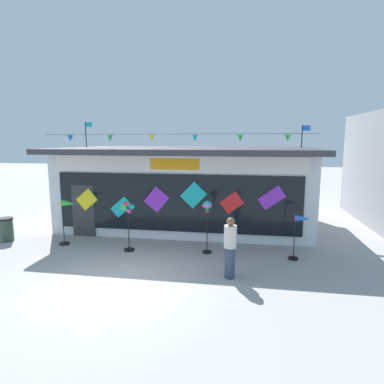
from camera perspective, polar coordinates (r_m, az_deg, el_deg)
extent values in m
plane|color=#9E9B99|center=(9.10, -13.21, -15.21)|extent=(80.00, 80.00, 0.00)
cube|color=silver|center=(14.64, -0.66, 0.76)|extent=(10.09, 5.44, 3.19)
cube|color=#333338|center=(14.05, -1.00, 7.35)|extent=(10.49, 6.36, 0.20)
cube|color=white|center=(11.81, -3.01, 4.89)|extent=(9.28, 0.08, 0.57)
cube|color=orange|center=(11.78, -3.04, 4.88)|extent=(1.82, 0.04, 0.40)
cube|color=black|center=(12.01, -2.95, -1.94)|extent=(9.08, 0.06, 2.13)
cube|color=#333338|center=(13.33, -18.40, -3.12)|extent=(0.90, 0.07, 2.00)
cube|color=yellow|center=(13.11, -17.89, -1.27)|extent=(0.90, 0.03, 0.88)
cube|color=#19B7BC|center=(12.59, -12.24, -2.59)|extent=(0.86, 0.03, 0.83)
cube|color=purple|center=(12.09, -6.20, -1.32)|extent=(0.98, 0.03, 0.99)
cube|color=#19B7BC|center=(11.77, 0.26, -0.54)|extent=(0.99, 0.03, 0.99)
cube|color=red|center=(11.67, 6.96, -1.88)|extent=(0.87, 0.03, 0.84)
cube|color=purple|center=(11.66, 13.76, -0.99)|extent=(0.97, 0.03, 0.89)
cylinder|color=black|center=(11.54, -3.33, 10.08)|extent=(9.68, 0.01, 0.01)
cone|color=blue|center=(12.94, -20.47, 8.80)|extent=(0.20, 0.20, 0.22)
cone|color=green|center=(12.25, -14.10, 9.11)|extent=(0.20, 0.20, 0.22)
cone|color=yellow|center=(11.73, -7.06, 9.33)|extent=(0.20, 0.20, 0.22)
cone|color=#19B7BC|center=(11.39, 0.53, 9.40)|extent=(0.20, 0.20, 0.22)
cone|color=green|center=(11.26, 8.43, 9.31)|extent=(0.20, 0.20, 0.22)
cone|color=green|center=(11.34, 16.37, 9.05)|extent=(0.20, 0.20, 0.22)
cylinder|color=black|center=(16.04, -18.04, 9.52)|extent=(0.04, 0.04, 1.14)
cube|color=#19B7BC|center=(15.98, -17.60, 11.17)|extent=(0.32, 0.02, 0.22)
cylinder|color=black|center=(14.45, 18.64, 9.17)|extent=(0.04, 0.04, 0.93)
cube|color=blue|center=(14.48, 19.35, 10.50)|extent=(0.32, 0.02, 0.22)
cylinder|color=black|center=(12.72, -21.36, -8.38)|extent=(0.36, 0.36, 0.06)
cylinder|color=black|center=(12.53, -21.55, -5.22)|extent=(0.03, 0.03, 1.51)
cone|color=green|center=(12.24, -20.69, -1.89)|extent=(0.57, 0.34, 0.23)
cylinder|color=orange|center=(12.37, -21.75, -1.83)|extent=(0.03, 0.16, 0.16)
cylinder|color=black|center=(11.43, -10.90, -9.87)|extent=(0.36, 0.36, 0.06)
cylinder|color=black|center=(11.22, -11.01, -6.38)|extent=(0.03, 0.03, 1.50)
cylinder|color=black|center=(11.00, -11.20, -2.65)|extent=(0.06, 0.04, 0.06)
cone|color=#19B7BC|center=(10.96, -10.61, -2.68)|extent=(0.18, 0.19, 0.18)
cone|color=red|center=(10.98, -11.22, -2.03)|extent=(0.19, 0.18, 0.18)
cone|color=green|center=(11.05, -11.79, -2.62)|extent=(0.18, 0.19, 0.18)
cone|color=#EA4CA3|center=(11.03, -11.18, -3.27)|extent=(0.19, 0.18, 0.18)
cylinder|color=black|center=(11.03, 2.62, -10.42)|extent=(0.30, 0.30, 0.06)
cylinder|color=black|center=(10.81, 2.65, -6.87)|extent=(0.03, 0.03, 1.48)
sphere|color=#19B7BC|center=(10.61, 2.68, -2.30)|extent=(0.28, 0.28, 0.28)
cube|color=#EA4CA3|center=(10.61, 2.68, -2.30)|extent=(0.29, 0.29, 0.06)
cube|color=brown|center=(10.65, 2.68, -3.36)|extent=(0.10, 0.10, 0.10)
cylinder|color=black|center=(10.93, 17.25, -11.01)|extent=(0.31, 0.31, 0.06)
cylinder|color=black|center=(10.73, 17.41, -7.83)|extent=(0.03, 0.03, 1.33)
cone|color=blue|center=(10.60, 18.81, -4.40)|extent=(0.48, 0.26, 0.20)
cylinder|color=#EA4CA3|center=(10.56, 17.58, -4.39)|extent=(0.03, 0.16, 0.16)
cylinder|color=#333D56|center=(9.08, 6.62, -12.14)|extent=(0.28, 0.28, 0.86)
cylinder|color=beige|center=(8.84, 6.71, -7.73)|extent=(0.34, 0.34, 0.60)
sphere|color=brown|center=(8.73, 6.76, -5.15)|extent=(0.22, 0.22, 0.22)
cube|color=purple|center=(9.03, 6.69, -7.18)|extent=(0.27, 0.18, 0.38)
cylinder|color=#2D4238|center=(13.98, -29.67, -5.85)|extent=(0.48, 0.48, 0.79)
cylinder|color=black|center=(13.88, -29.81, -4.10)|extent=(0.52, 0.52, 0.08)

